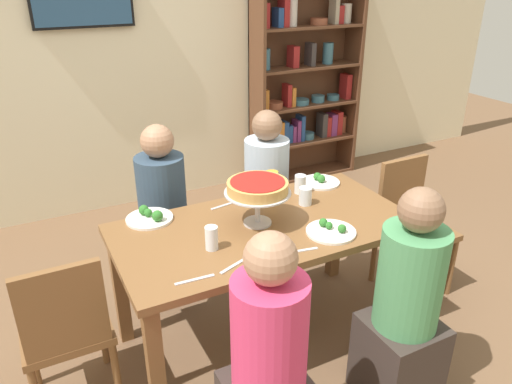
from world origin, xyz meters
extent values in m
plane|color=brown|center=(0.00, 0.00, 0.00)|extent=(12.00, 12.00, 0.00)
cube|color=beige|center=(0.00, 2.20, 1.40)|extent=(8.00, 0.12, 2.80)
cube|color=brown|center=(0.00, 0.00, 0.72)|extent=(1.58, 0.81, 0.04)
cube|color=brown|center=(-0.73, -0.34, 0.35)|extent=(0.07, 0.07, 0.70)
cube|color=brown|center=(0.73, -0.34, 0.35)|extent=(0.07, 0.07, 0.70)
cube|color=brown|center=(-0.73, 0.34, 0.35)|extent=(0.07, 0.07, 0.70)
cube|color=brown|center=(0.73, 0.34, 0.35)|extent=(0.07, 0.07, 0.70)
cube|color=brown|center=(0.97, 1.98, 1.10)|extent=(0.03, 0.30, 2.20)
cube|color=brown|center=(2.04, 1.98, 1.10)|extent=(0.03, 0.30, 2.20)
cube|color=brown|center=(1.51, 2.12, 1.10)|extent=(1.10, 0.02, 2.20)
cube|color=brown|center=(1.51, 1.98, 0.01)|extent=(1.04, 0.28, 0.02)
cube|color=brown|center=(1.51, 1.98, 0.38)|extent=(1.04, 0.28, 0.02)
cube|color=brown|center=(1.51, 1.98, 0.75)|extent=(1.04, 0.28, 0.02)
cube|color=brown|center=(1.51, 1.98, 1.11)|extent=(1.04, 0.28, 0.02)
cube|color=brown|center=(1.51, 1.98, 1.48)|extent=(1.04, 0.28, 0.02)
cube|color=#B7932D|center=(1.04, 1.98, 0.49)|extent=(0.07, 0.11, 0.21)
cube|color=#B2A88E|center=(1.11, 1.98, 0.49)|extent=(0.05, 0.13, 0.19)
cube|color=navy|center=(1.16, 1.98, 0.51)|extent=(0.04, 0.12, 0.24)
cube|color=orange|center=(1.21, 1.98, 0.50)|extent=(0.06, 0.13, 0.23)
cube|color=navy|center=(1.27, 1.98, 0.50)|extent=(0.05, 0.13, 0.22)
cube|color=navy|center=(1.32, 1.98, 0.48)|extent=(0.05, 0.10, 0.17)
cube|color=#7A3370|center=(1.37, 1.98, 0.47)|extent=(0.04, 0.11, 0.16)
cube|color=#7A3370|center=(1.41, 1.98, 0.50)|extent=(0.04, 0.13, 0.21)
cube|color=navy|center=(1.46, 1.98, 0.52)|extent=(0.04, 0.13, 0.26)
cylinder|color=#3D7084|center=(1.55, 1.98, 0.42)|extent=(0.13, 0.13, 0.06)
cube|color=#3D3838|center=(1.72, 1.98, 0.51)|extent=(0.06, 0.13, 0.24)
cube|color=maroon|center=(1.77, 1.98, 0.49)|extent=(0.05, 0.13, 0.20)
cube|color=#7A3370|center=(1.84, 1.98, 0.50)|extent=(0.07, 0.13, 0.22)
cube|color=maroon|center=(1.90, 1.98, 0.51)|extent=(0.06, 0.13, 0.24)
cylinder|color=brown|center=(1.98, 1.98, 0.48)|extent=(0.07, 0.07, 0.18)
cube|color=orange|center=(1.04, 1.98, 0.85)|extent=(0.07, 0.11, 0.19)
cylinder|color=brown|center=(1.16, 1.98, 0.79)|extent=(0.16, 0.16, 0.06)
cube|color=maroon|center=(1.29, 1.98, 0.86)|extent=(0.04, 0.12, 0.21)
cube|color=orange|center=(1.34, 1.98, 0.85)|extent=(0.04, 0.13, 0.18)
cylinder|color=#3D7084|center=(1.45, 1.98, 0.78)|extent=(0.17, 0.17, 0.05)
cylinder|color=#3D7084|center=(1.65, 1.98, 0.79)|extent=(0.13, 0.13, 0.07)
cylinder|color=#3D7084|center=(1.83, 1.98, 0.78)|extent=(0.12, 0.12, 0.05)
cube|color=maroon|center=(1.98, 1.98, 0.88)|extent=(0.06, 0.13, 0.24)
cylinder|color=#3D7084|center=(1.06, 1.98, 1.22)|extent=(0.09, 0.09, 0.19)
cube|color=maroon|center=(1.35, 1.98, 1.22)|extent=(0.06, 0.13, 0.19)
cube|color=#3D3838|center=(1.54, 1.98, 1.23)|extent=(0.05, 0.13, 0.21)
cylinder|color=#3D7084|center=(1.74, 1.98, 1.22)|extent=(0.10, 0.10, 0.20)
cube|color=maroon|center=(1.04, 1.98, 1.59)|extent=(0.06, 0.13, 0.21)
cube|color=navy|center=(1.18, 1.98, 1.57)|extent=(0.05, 0.13, 0.16)
cube|color=maroon|center=(1.24, 1.98, 1.61)|extent=(0.05, 0.13, 0.24)
cylinder|color=silver|center=(1.32, 1.98, 1.60)|extent=(0.10, 0.10, 0.23)
cylinder|color=brown|center=(1.62, 1.98, 1.52)|extent=(0.16, 0.16, 0.06)
cube|color=#B2A88E|center=(1.78, 1.98, 1.61)|extent=(0.04, 0.12, 0.23)
cube|color=maroon|center=(1.83, 1.98, 1.57)|extent=(0.06, 0.11, 0.16)
cylinder|color=beige|center=(1.92, 1.98, 1.58)|extent=(0.10, 0.10, 0.18)
cube|color=#382D28|center=(-0.35, 0.70, 0.23)|extent=(0.34, 0.34, 0.45)
cylinder|color=#33475B|center=(-0.35, 0.70, 0.70)|extent=(0.30, 0.30, 0.50)
sphere|color=#A87A5B|center=(-0.35, 0.70, 1.05)|extent=(0.20, 0.20, 0.20)
cube|color=#382D28|center=(0.38, 0.68, 0.23)|extent=(0.34, 0.34, 0.45)
cylinder|color=silver|center=(0.38, 0.68, 0.70)|extent=(0.30, 0.30, 0.50)
sphere|color=#846047|center=(0.38, 0.68, 1.05)|extent=(0.20, 0.20, 0.20)
cylinder|color=#D63866|center=(-0.37, -0.73, 0.70)|extent=(0.30, 0.30, 0.50)
sphere|color=#A87A5B|center=(-0.37, -0.73, 1.05)|extent=(0.20, 0.20, 0.20)
cube|color=#382D28|center=(0.38, -0.69, 0.23)|extent=(0.34, 0.34, 0.45)
cylinder|color=#4C935B|center=(0.38, -0.69, 0.70)|extent=(0.30, 0.30, 0.50)
sphere|color=#846047|center=(0.38, -0.69, 1.05)|extent=(0.20, 0.20, 0.20)
cube|color=brown|center=(-1.05, 0.03, 0.43)|extent=(0.40, 0.40, 0.04)
cube|color=brown|center=(-1.05, -0.15, 0.66)|extent=(0.36, 0.04, 0.42)
cylinder|color=brown|center=(-1.23, 0.20, 0.21)|extent=(0.04, 0.04, 0.41)
cylinder|color=brown|center=(-0.88, 0.20, 0.21)|extent=(0.04, 0.04, 0.41)
cylinder|color=brown|center=(-0.88, -0.15, 0.21)|extent=(0.04, 0.04, 0.41)
cube|color=brown|center=(1.10, -0.03, 0.43)|extent=(0.40, 0.40, 0.04)
cube|color=brown|center=(1.10, 0.15, 0.66)|extent=(0.36, 0.04, 0.42)
cylinder|color=brown|center=(1.28, -0.20, 0.21)|extent=(0.04, 0.04, 0.41)
cylinder|color=brown|center=(0.93, -0.20, 0.21)|extent=(0.04, 0.04, 0.41)
cylinder|color=brown|center=(1.28, 0.15, 0.21)|extent=(0.04, 0.04, 0.41)
cylinder|color=brown|center=(0.93, 0.15, 0.21)|extent=(0.04, 0.04, 0.41)
cylinder|color=silver|center=(-0.03, 0.03, 0.75)|extent=(0.15, 0.15, 0.01)
cylinder|color=silver|center=(-0.03, 0.03, 0.83)|extent=(0.03, 0.03, 0.17)
cylinder|color=silver|center=(-0.03, 0.03, 0.92)|extent=(0.35, 0.35, 0.01)
cylinder|color=tan|center=(-0.03, 0.03, 0.95)|extent=(0.32, 0.32, 0.05)
cylinder|color=maroon|center=(-0.03, 0.03, 0.98)|extent=(0.28, 0.28, 0.00)
cylinder|color=white|center=(0.57, 0.32, 0.75)|extent=(0.24, 0.24, 0.01)
sphere|color=#2D7028|center=(0.56, 0.31, 0.78)|extent=(0.05, 0.05, 0.05)
sphere|color=#2D7028|center=(0.56, 0.35, 0.78)|extent=(0.05, 0.05, 0.05)
cylinder|color=white|center=(-0.53, 0.33, 0.75)|extent=(0.25, 0.25, 0.01)
sphere|color=#2D7028|center=(-0.54, 0.38, 0.78)|extent=(0.05, 0.05, 0.05)
sphere|color=#2D7028|center=(-0.53, 0.35, 0.78)|extent=(0.05, 0.05, 0.05)
sphere|color=#2D7028|center=(-0.50, 0.27, 0.78)|extent=(0.06, 0.06, 0.06)
cylinder|color=white|center=(0.26, -0.23, 0.75)|extent=(0.26, 0.26, 0.01)
sphere|color=#2D7028|center=(0.26, -0.21, 0.77)|extent=(0.04, 0.04, 0.04)
sphere|color=#2D7028|center=(0.25, -0.18, 0.78)|extent=(0.05, 0.05, 0.05)
sphere|color=#2D7028|center=(0.30, -0.27, 0.78)|extent=(0.04, 0.04, 0.04)
cylinder|color=gold|center=(0.19, 0.27, 0.82)|extent=(0.07, 0.07, 0.17)
cylinder|color=white|center=(0.38, 0.26, 0.80)|extent=(0.07, 0.07, 0.11)
cylinder|color=white|center=(0.32, 0.11, 0.79)|extent=(0.07, 0.07, 0.10)
cylinder|color=white|center=(-0.34, -0.10, 0.80)|extent=(0.06, 0.06, 0.12)
cube|color=silver|center=(0.03, -0.31, 0.74)|extent=(0.18, 0.05, 0.00)
cube|color=silver|center=(-0.51, -0.31, 0.74)|extent=(0.18, 0.03, 0.00)
cube|color=silver|center=(-0.10, 0.31, 0.74)|extent=(0.18, 0.05, 0.00)
cube|color=silver|center=(-0.31, -0.28, 0.74)|extent=(0.17, 0.08, 0.00)
cube|color=silver|center=(0.71, -0.31, 0.74)|extent=(0.17, 0.08, 0.00)
camera|label=1|loc=(-1.08, -2.02, 1.99)|focal=34.45mm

